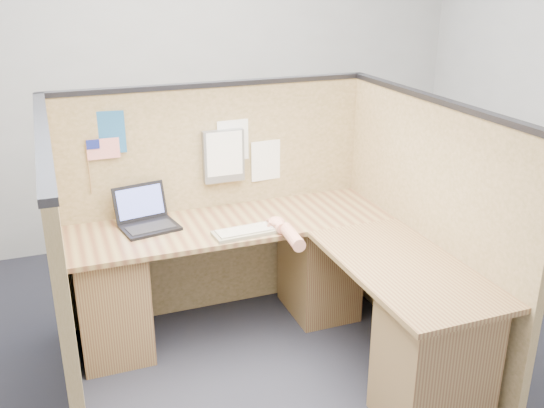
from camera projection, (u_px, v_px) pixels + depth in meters
name	position (u px, v px, depth m)	size (l,w,h in m)	color
floor	(270.00, 387.00, 3.36)	(5.00, 5.00, 0.00)	black
wall_back	(171.00, 73.00, 4.82)	(5.00, 5.00, 0.00)	#AAACAF
cubicle_partitions	(244.00, 232.00, 3.46)	(2.06, 1.83, 1.53)	olive
l_desk	(283.00, 295.00, 3.53)	(1.95, 1.75, 0.73)	brown
laptop	(148.00, 216.00, 3.62)	(0.36, 0.36, 0.23)	black
keyboard	(252.00, 231.00, 3.53)	(0.46, 0.19, 0.03)	gray
mouse	(276.00, 226.00, 3.58)	(0.11, 0.07, 0.05)	silver
hand_forearm	(287.00, 232.00, 3.45)	(0.11, 0.40, 0.08)	tan
blue_poster	(109.00, 132.00, 3.53)	(0.19, 0.00, 0.25)	#215C98
american_flag	(100.00, 151.00, 3.54)	(0.19, 0.01, 0.33)	olive
file_holder	(224.00, 156.00, 3.81)	(0.26, 0.05, 0.33)	slate
paper_left	(233.00, 141.00, 3.83)	(0.21, 0.00, 0.26)	white
paper_right	(266.00, 161.00, 3.96)	(0.21, 0.00, 0.27)	white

